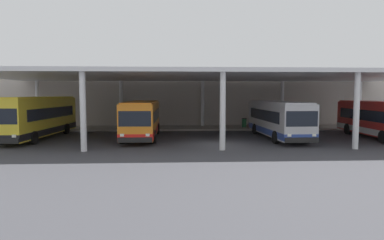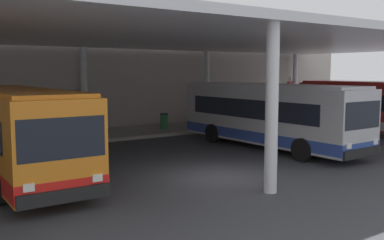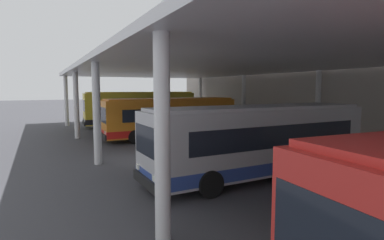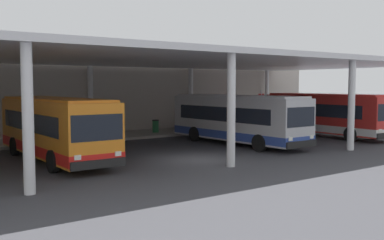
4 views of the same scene
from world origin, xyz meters
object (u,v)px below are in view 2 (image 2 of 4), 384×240
bus_second_bay (16,131)px  trash_bin (164,121)px  banner_sign (290,95)px  bench_waiting (203,118)px  bus_middle_bay (268,115)px  bus_far_bay (377,107)px

bus_second_bay → trash_bin: bus_second_bay is taller
bus_second_bay → banner_sign: size_ratio=3.29×
bus_second_bay → banner_sign: banner_sign is taller
bench_waiting → banner_sign: banner_sign is taller
bus_middle_bay → trash_bin: (-1.24, 7.99, -0.98)m
bus_far_bay → trash_bin: size_ratio=10.88×
bus_second_bay → bench_waiting: 15.77m
bus_far_bay → bench_waiting: (-6.55, 8.73, -0.99)m
bus_far_bay → banner_sign: 7.92m
bus_far_bay → trash_bin: (-9.83, 8.33, -0.98)m
bus_second_bay → bus_far_bay: same height
bus_second_bay → bus_middle_bay: 11.69m
bus_second_bay → bus_far_bay: size_ratio=0.99×
bus_second_bay → trash_bin: (10.44, 7.31, -0.98)m
trash_bin → banner_sign: size_ratio=0.31×
trash_bin → banner_sign: (10.80, -0.48, 1.30)m
bench_waiting → banner_sign: bearing=-6.7°
bus_middle_bay → banner_sign: size_ratio=3.30×
bus_second_bay → bus_middle_bay: bearing=-3.3°
banner_sign → trash_bin: bearing=177.5°
banner_sign → bench_waiting: bearing=173.3°
bench_waiting → banner_sign: size_ratio=0.56×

